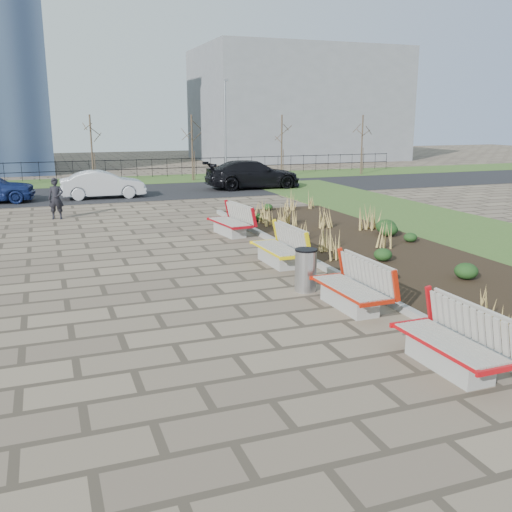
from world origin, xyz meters
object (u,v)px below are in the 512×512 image
object	(u,v)px
bench_c	(277,246)
car_silver	(103,184)
litter_bin	(306,271)
lamp_east	(225,131)
car_black	(253,174)
bench_d	(229,220)
bench_a	(450,339)
pedestrian	(56,199)
bench_b	(349,285)

from	to	relation	value
bench_c	car_silver	world-z (taller)	car_silver
litter_bin	lamp_east	xyz separation A→B (m)	(5.33, 23.10, 2.56)
car_silver	car_black	distance (m)	8.30
car_silver	car_black	bearing A→B (deg)	-81.73
bench_d	bench_a	bearing A→B (deg)	-97.20
litter_bin	bench_c	bearing A→B (deg)	82.44
litter_bin	pedestrian	xyz separation A→B (m)	(-5.04, 12.02, 0.32)
pedestrian	lamp_east	size ratio (longest dim) A/B	0.27
litter_bin	car_black	distance (m)	19.36
pedestrian	car_black	size ratio (longest dim) A/B	0.30
bench_d	lamp_east	xyz separation A→B (m)	(5.00, 16.37, 2.54)
bench_a	car_silver	xyz separation A→B (m)	(-3.07, 21.99, 0.18)
bench_b	car_black	xyz separation A→B (m)	(5.16, 19.97, 0.29)
car_black	litter_bin	bearing A→B (deg)	165.23
car_black	lamp_east	bearing A→B (deg)	3.67
bench_d	car_black	distance (m)	12.91
bench_c	car_silver	distance (m)	15.24
pedestrian	car_black	distance (m)	12.40
bench_a	lamp_east	bearing A→B (deg)	78.57
litter_bin	lamp_east	bearing A→B (deg)	77.00
bench_c	bench_a	bearing A→B (deg)	-91.32
bench_d	pedestrian	bearing A→B (deg)	128.23
pedestrian	lamp_east	distance (m)	15.34
bench_c	bench_b	bearing A→B (deg)	-91.32
lamp_east	bench_d	bearing A→B (deg)	-106.98
bench_c	car_black	size ratio (longest dim) A/B	0.39
bench_c	litter_bin	world-z (taller)	bench_c
pedestrian	car_silver	size ratio (longest dim) A/B	0.40
bench_a	car_black	distance (m)	23.69
car_silver	pedestrian	bearing A→B (deg)	157.30
bench_b	litter_bin	size ratio (longest dim) A/B	2.18
lamp_east	bench_b	bearing A→B (deg)	-101.53
car_silver	litter_bin	bearing A→B (deg)	-170.66
bench_c	lamp_east	distance (m)	21.35
bench_a	bench_d	world-z (taller)	same
litter_bin	lamp_east	size ratio (longest dim) A/B	0.16
bench_c	lamp_east	size ratio (longest dim) A/B	0.35
car_silver	car_black	world-z (taller)	car_black
car_black	lamp_east	distance (m)	5.07
bench_b	litter_bin	xyz separation A→B (m)	(-0.33, 1.41, -0.02)
bench_c	car_black	xyz separation A→B (m)	(5.16, 16.06, 0.29)
bench_b	pedestrian	distance (m)	14.47
bench_b	bench_c	bearing A→B (deg)	88.49
bench_a	bench_b	distance (m)	3.15
bench_d	pedestrian	xyz separation A→B (m)	(-5.38, 5.30, 0.30)
litter_bin	car_silver	bearing A→B (deg)	98.92
car_black	bench_a	bearing A→B (deg)	169.13
bench_b	car_silver	distance (m)	19.09
bench_d	car_black	world-z (taller)	car_black
bench_a	bench_b	size ratio (longest dim) A/B	1.00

